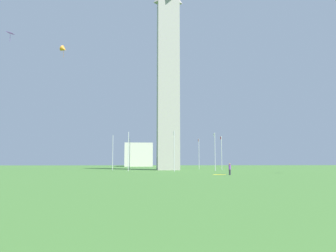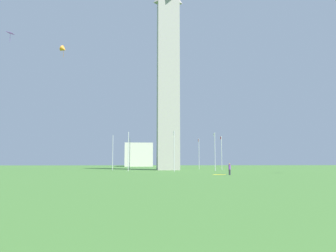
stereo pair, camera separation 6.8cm
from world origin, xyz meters
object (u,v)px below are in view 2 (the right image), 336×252
Objects in this scene: obelisk_monument at (168,73)px; flagpole_n at (163,153)px; flagpole_ne at (130,152)px; flagpole_nw at (199,152)px; kite_orange_delta at (64,49)px; flagpole_se at (128,150)px; picnic_blanket_near_first_person at (219,175)px; distant_building at (138,155)px; flagpole_sw at (215,150)px; flagpole_w at (222,151)px; flagpole_s at (174,149)px; kite_purple_diamond at (10,33)px; flagpole_e at (113,151)px; person_purple_shirt at (230,169)px.

obelisk_monument is 5.73× the size of flagpole_n.
flagpole_ne and flagpole_nw have the same top height.
flagpole_ne is 36.90m from kite_orange_delta.
picnic_blanket_near_first_person is (-21.91, -14.08, -4.52)m from flagpole_se.
flagpole_sw is at bearing -169.91° from distant_building.
flagpole_se is at bearing 135.00° from flagpole_nw.
flagpole_w is at bearing -22.50° from flagpole_sw.
kite_purple_diamond is at bearing 95.56° from flagpole_s.
flagpole_e is 1.00× the size of flagpole_w.
obelisk_monument is 39.45m from picnic_blanket_near_first_person.
flagpole_n is at bearing 0.00° from obelisk_monument.
kite_orange_delta reaches higher than picnic_blanket_near_first_person.
flagpole_se and flagpole_nw have the same top height.
flagpole_nw is at bearing -112.50° from flagpole_n.
picnic_blanket_near_first_person is at bearing -111.62° from kite_orange_delta.
flagpole_ne is at bearing 22.50° from flagpole_s.
distant_building is (69.24, -2.98, 0.58)m from flagpole_ne.
flagpole_w is (-0.00, -26.32, 0.00)m from flagpole_e.
flagpole_nw is 53.21m from kite_purple_diamond.
flagpole_sw is at bearing -134.82° from obelisk_monument.
flagpole_n is at bearing 22.50° from flagpole_sw.
flagpole_nw is (9.31, -22.47, 0.00)m from flagpole_e.
flagpole_n is at bearing -22.50° from flagpole_se.
flagpole_se is 28.22m from person_purple_shirt.
distant_building reaches higher than flagpole_ne.
kite_purple_diamond is at bearing 130.94° from flagpole_e.
flagpole_n is 46.47m from person_purple_shirt.
kite_purple_diamond is at bearing 116.93° from obelisk_monument.
distant_building is (111.34, 12.24, 4.27)m from person_purple_shirt.
distant_building is 110.44m from picnic_blanket_near_first_person.
flagpole_s is 4.86× the size of person_purple_shirt.
kite_orange_delta is (-4.81, -11.10, -4.38)m from kite_purple_diamond.
person_purple_shirt is (-19.63, -5.91, -3.68)m from flagpole_s.
picnic_blanket_near_first_person is at bearing 168.30° from flagpole_sw.
flagpole_w is at bearing -67.50° from flagpole_se.
flagpole_sw is at bearing -112.50° from flagpole_e.
flagpole_sw is (-22.47, -9.31, 0.00)m from flagpole_n.
flagpole_sw is 0.29× the size of distant_building.
distant_building is at bearing 13.93° from flagpole_w.
flagpole_sw is 22.83m from picnic_blanket_near_first_person.
flagpole_ne and flagpole_w have the same top height.
kite_purple_diamond is (-6.96, 22.61, 21.88)m from flagpole_se.
flagpole_se is 18.61m from flagpole_sw.
obelisk_monument is 27.88× the size of person_purple_shirt.
flagpole_n and flagpole_ne have the same top height.
flagpole_nw is 4.60× the size of picnic_blanket_near_first_person.
flagpole_w is 52.68m from kite_purple_diamond.
flagpole_s is (-26.32, 0.00, 0.00)m from flagpole_n.
flagpole_s is 0.29× the size of distant_building.
kite_orange_delta is (-34.24, 20.81, 17.49)m from flagpole_n.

